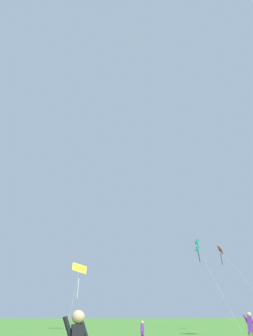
{
  "coord_description": "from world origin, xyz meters",
  "views": [
    {
      "loc": [
        0.54,
        -3.96,
        1.47
      ],
      "look_at": [
        5.32,
        21.42,
        11.72
      ],
      "focal_mm": 39.71,
      "sensor_mm": 36.0,
      "label": 1
    }
  ],
  "objects_px": {
    "kite_yellow_diamond": "(79,274)",
    "person_far_back": "(250,328)",
    "kite_teal_box": "(198,246)",
    "person_child_small": "(142,332)",
    "kite_red_high": "(223,254)"
  },
  "relations": [
    {
      "from": "kite_yellow_diamond",
      "to": "kite_teal_box",
      "type": "relative_size",
      "value": 1.05
    },
    {
      "from": "kite_teal_box",
      "to": "person_far_back",
      "type": "relative_size",
      "value": 6.33
    },
    {
      "from": "kite_red_high",
      "to": "person_child_small",
      "type": "relative_size",
      "value": 7.46
    },
    {
      "from": "kite_teal_box",
      "to": "kite_red_high",
      "type": "xyz_separation_m",
      "value": [
        1.97,
        -2.54,
        -1.27
      ]
    },
    {
      "from": "person_child_small",
      "to": "kite_teal_box",
      "type": "bearing_deg",
      "value": 62.33
    },
    {
      "from": "kite_yellow_diamond",
      "to": "person_far_back",
      "type": "relative_size",
      "value": 6.64
    },
    {
      "from": "person_child_small",
      "to": "person_far_back",
      "type": "distance_m",
      "value": 5.06
    },
    {
      "from": "kite_teal_box",
      "to": "person_child_small",
      "type": "xyz_separation_m",
      "value": [
        -12.45,
        -23.75,
        -8.54
      ]
    },
    {
      "from": "person_child_small",
      "to": "person_far_back",
      "type": "height_order",
      "value": "person_far_back"
    },
    {
      "from": "kite_teal_box",
      "to": "person_child_small",
      "type": "distance_m",
      "value": 28.14
    },
    {
      "from": "kite_teal_box",
      "to": "person_child_small",
      "type": "bearing_deg",
      "value": -117.67
    },
    {
      "from": "kite_red_high",
      "to": "kite_yellow_diamond",
      "type": "bearing_deg",
      "value": 162.33
    },
    {
      "from": "kite_teal_box",
      "to": "person_child_small",
      "type": "height_order",
      "value": "kite_teal_box"
    },
    {
      "from": "kite_red_high",
      "to": "person_far_back",
      "type": "height_order",
      "value": "kite_red_high"
    },
    {
      "from": "kite_red_high",
      "to": "person_child_small",
      "type": "height_order",
      "value": "kite_red_high"
    }
  ]
}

